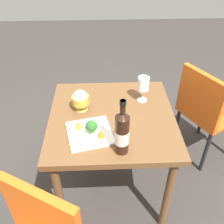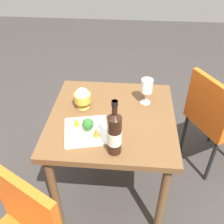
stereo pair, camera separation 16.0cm
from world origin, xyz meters
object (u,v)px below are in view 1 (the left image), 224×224
at_px(carrot_garnish_left, 78,124).
at_px(wine_bottle, 122,133).
at_px(wine_glass, 143,84).
at_px(serving_plate, 90,133).
at_px(rice_bowl, 81,100).
at_px(carrot_garnish_right, 101,133).
at_px(broccoli_floret, 91,126).
at_px(chair_by_wall, 204,108).

bearing_deg(carrot_garnish_left, wine_bottle, -36.40).
distance_m(wine_glass, serving_plate, 0.49).
distance_m(rice_bowl, carrot_garnish_right, 0.32).
bearing_deg(broccoli_floret, chair_by_wall, 29.15).
height_order(wine_bottle, wine_glass, wine_bottle).
bearing_deg(chair_by_wall, wine_glass, -103.79).
bearing_deg(rice_bowl, carrot_garnish_left, -91.00).
xyz_separation_m(wine_glass, serving_plate, (-0.35, -0.33, -0.12)).
xyz_separation_m(chair_by_wall, broccoli_floret, (-0.86, -0.48, 0.26)).
xyz_separation_m(chair_by_wall, carrot_garnish_right, (-0.80, -0.52, 0.24)).
height_order(rice_bowl, carrot_garnish_left, rice_bowl).
bearing_deg(wine_glass, serving_plate, -136.98).
bearing_deg(serving_plate, chair_by_wall, 28.52).
relative_size(rice_bowl, broccoli_floret, 1.65).
height_order(chair_by_wall, carrot_garnish_right, chair_by_wall).
bearing_deg(serving_plate, carrot_garnish_right, -34.70).
relative_size(wine_bottle, carrot_garnish_left, 5.64).
bearing_deg(rice_bowl, carrot_garnish_right, -66.35).
xyz_separation_m(wine_bottle, serving_plate, (-0.17, 0.14, -0.12)).
bearing_deg(carrot_garnish_left, broccoli_floret, -30.03).
bearing_deg(rice_bowl, chair_by_wall, 13.81).
bearing_deg(wine_bottle, carrot_garnish_left, 143.60).
relative_size(serving_plate, carrot_garnish_right, 4.47).
bearing_deg(chair_by_wall, serving_plate, -91.02).
bearing_deg(wine_glass, carrot_garnish_left, -145.39).
height_order(carrot_garnish_left, carrot_garnish_right, carrot_garnish_right).
height_order(wine_glass, rice_bowl, wine_glass).
xyz_separation_m(wine_bottle, carrot_garnish_right, (-0.11, 0.09, -0.08)).
relative_size(rice_bowl, carrot_garnish_right, 2.12).
relative_size(wine_bottle, wine_glass, 1.86).
relative_size(chair_by_wall, wine_bottle, 2.55).
distance_m(chair_by_wall, broccoli_floret, 1.01).
height_order(rice_bowl, serving_plate, rice_bowl).
distance_m(wine_glass, carrot_garnish_right, 0.47).
height_order(wine_glass, serving_plate, wine_glass).
relative_size(wine_bottle, broccoli_floret, 3.88).
bearing_deg(wine_bottle, serving_plate, 141.95).
bearing_deg(carrot_garnish_left, rice_bowl, 89.00).
distance_m(wine_bottle, serving_plate, 0.25).
bearing_deg(wine_bottle, broccoli_floret, 140.84).
bearing_deg(chair_by_wall, carrot_garnish_right, -86.79).
height_order(wine_glass, broccoli_floret, wine_glass).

